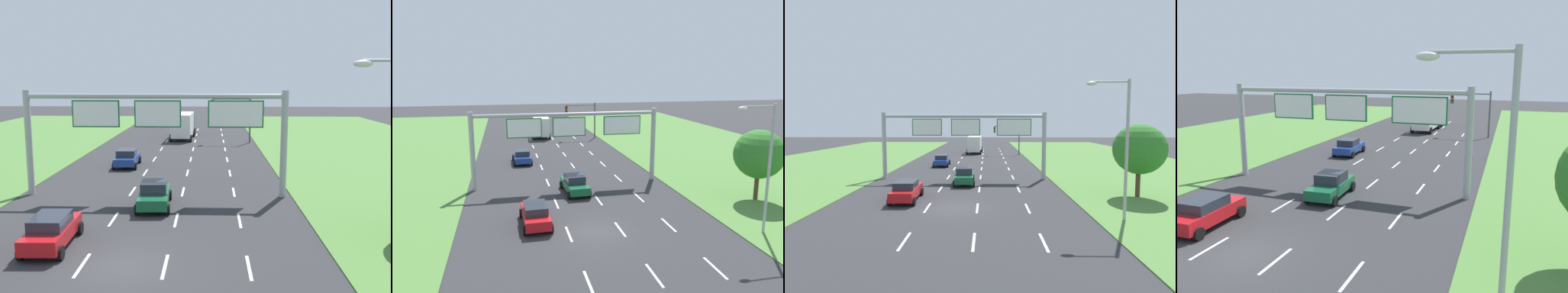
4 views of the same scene
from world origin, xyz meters
The scene contains 13 objects.
ground_plane centered at (0.00, 0.00, 0.00)m, with size 200.00×200.00×0.00m, color #2D2D30.
grass_verge_right centered at (21.00, 10.00, 0.03)m, with size 24.00×120.00×0.06m, color #4C7A38.
lane_dashes_inner_left centered at (-1.75, 15.00, 0.00)m, with size 0.14×68.40×0.01m.
lane_dashes_inner_right centered at (1.75, 15.00, 0.00)m, with size 0.14×68.40×0.01m.
lane_dashes_slip centered at (5.25, 15.00, 0.00)m, with size 0.14×68.40×0.01m.
car_near_red centered at (-3.74, 20.51, 0.78)m, with size 2.19×4.20×1.53m.
car_lead_silver centered at (0.23, 8.46, 0.80)m, with size 2.20×4.33×1.60m.
car_mid_lane centered at (-3.73, 2.00, 0.79)m, with size 2.07×4.28×1.53m.
box_truck centered at (0.15, 38.62, 1.77)m, with size 2.93×8.39×3.29m.
sign_gantry centered at (0.26, 11.00, 4.95)m, with size 17.24×0.44×7.00m.
traffic_light_mast centered at (6.43, 34.98, 3.87)m, with size 4.76×0.49×5.60m.
street_lamp centered at (10.37, -2.58, 5.08)m, with size 2.61×0.32×8.50m.
roadside_tree_near centered at (14.43, 3.33, 3.86)m, with size 3.98×3.98×5.86m.
Camera 3 is at (2.38, -20.81, 5.98)m, focal length 28.00 mm.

